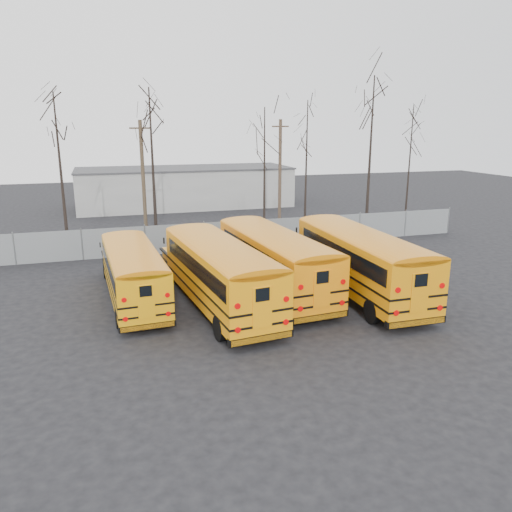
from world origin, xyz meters
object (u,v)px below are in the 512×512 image
object	(u,v)px
bus_c	(273,256)
bus_a	(133,269)
bus_d	(358,256)
utility_pole_left	(143,179)
bus_b	(218,268)
utility_pole_right	(280,171)

from	to	relation	value
bus_c	bus_a	bearing A→B (deg)	170.71
bus_d	utility_pole_left	xyz separation A→B (m)	(-9.24, 16.24, 2.56)
bus_d	utility_pole_left	world-z (taller)	utility_pole_left
bus_a	utility_pole_left	xyz separation A→B (m)	(1.86, 14.05, 2.88)
bus_b	utility_pole_right	bearing A→B (deg)	56.34
bus_a	utility_pole_left	size ratio (longest dim) A/B	1.16
bus_a	utility_pole_right	bearing A→B (deg)	47.94
bus_b	bus_d	world-z (taller)	bus_d
utility_pole_left	bus_b	bearing A→B (deg)	-84.70
bus_d	utility_pole_right	world-z (taller)	utility_pole_right
bus_a	bus_c	xyz separation A→B (m)	(7.05, -0.60, 0.27)
bus_b	bus_c	bearing A→B (deg)	16.97
bus_b	utility_pole_right	world-z (taller)	utility_pole_right
bus_a	utility_pole_right	world-z (taller)	utility_pole_right
bus_b	bus_c	world-z (taller)	same
bus_c	utility_pole_left	xyz separation A→B (m)	(-5.19, 14.65, 2.61)
bus_d	bus_b	bearing A→B (deg)	178.99
bus_a	bus_d	xyz separation A→B (m)	(11.11, -2.19, 0.32)
utility_pole_right	bus_a	bearing A→B (deg)	-138.41
bus_a	bus_c	bearing A→B (deg)	-7.88
utility_pole_right	bus_d	bearing A→B (deg)	-107.25
bus_c	utility_pole_left	world-z (taller)	utility_pole_left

